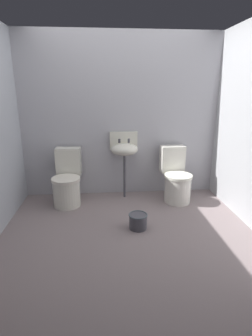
% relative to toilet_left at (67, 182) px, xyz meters
% --- Properties ---
extents(ground_plane, '(3.35, 2.95, 0.08)m').
position_rel_toilet_left_xyz_m(ground_plane, '(0.80, -0.92, -0.36)').
color(ground_plane, gray).
extents(wall_back, '(3.35, 0.10, 2.40)m').
position_rel_toilet_left_xyz_m(wall_back, '(0.80, 0.40, 0.88)').
color(wall_back, '#ADACB3').
rests_on(wall_back, ground).
extents(toilet_left, '(0.42, 0.61, 0.78)m').
position_rel_toilet_left_xyz_m(toilet_left, '(0.00, 0.00, 0.00)').
color(toilet_left, silver).
rests_on(toilet_left, ground).
extents(toilet_right, '(0.43, 0.61, 0.78)m').
position_rel_toilet_left_xyz_m(toilet_right, '(1.59, 0.00, 0.00)').
color(toilet_right, silver).
rests_on(toilet_right, ground).
extents(sink, '(0.42, 0.35, 0.99)m').
position_rel_toilet_left_xyz_m(sink, '(0.84, 0.19, 0.43)').
color(sink, '#48474F').
rests_on(sink, ground).
extents(bucket, '(0.23, 0.23, 0.18)m').
position_rel_toilet_left_xyz_m(bucket, '(0.92, -0.81, -0.22)').
color(bucket, '#48474F').
rests_on(bucket, ground).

